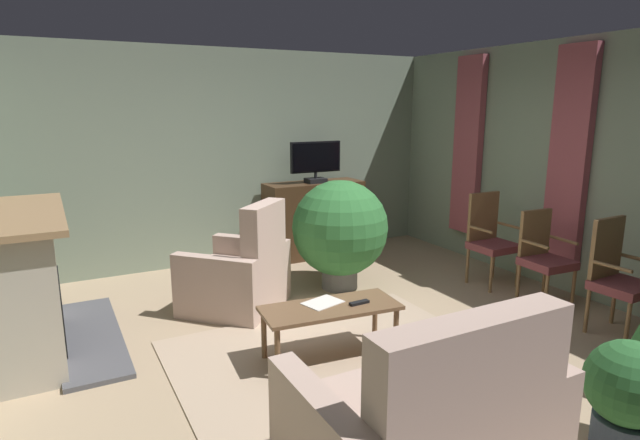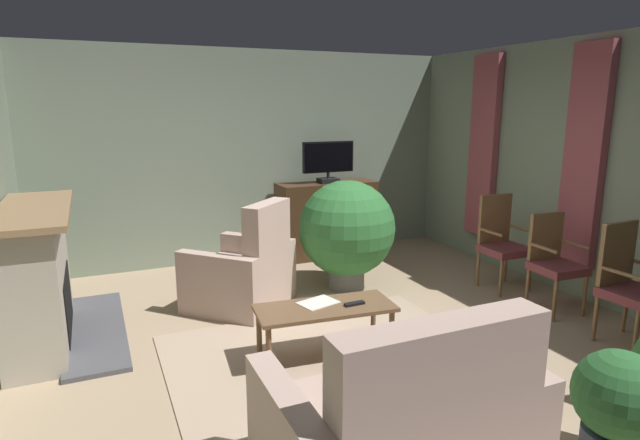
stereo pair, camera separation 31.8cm
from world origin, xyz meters
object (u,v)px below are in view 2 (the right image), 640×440
Objects in this scene: tv_cabinet at (326,221)px; potted_plant_tall_palm_by_window at (347,230)px; armchair_angled_to_table at (244,274)px; side_chair_mid_row at (628,282)px; side_chair_tucked_against_wall at (554,260)px; potted_plant_leafy_by_curtain at (618,403)px; tv_remote at (354,304)px; fireplace at (40,278)px; television at (328,161)px; coffee_table at (325,313)px; side_chair_nearest_door at (501,241)px; folded_newspaper at (318,303)px; sofa_floral at (403,425)px.

potted_plant_tall_palm_by_window is (-0.34, -1.30, 0.19)m from tv_cabinet.
armchair_angled_to_table is 3.49m from side_chair_mid_row.
potted_plant_leafy_by_curtain is (-1.51, -1.85, -0.14)m from side_chair_tucked_against_wall.
tv_remote is 0.14× the size of armchair_angled_to_table.
potted_plant_tall_palm_by_window reaches higher than potted_plant_leafy_by_curtain.
tv_cabinet is at bearing 23.19° from fireplace.
potted_plant_leafy_by_curtain is at bearing -68.24° from armchair_angled_to_table.
television is at bearing 115.35° from side_chair_tucked_against_wall.
coffee_table is 2.59m from side_chair_mid_row.
tv_remote is 0.16× the size of side_chair_nearest_door.
potted_plant_tall_palm_by_window is at bearing -116.56° from tv_remote.
folded_newspaper reaches higher than coffee_table.
tv_remote is (2.32, -1.35, -0.11)m from fireplace.
tv_remote reaches higher than folded_newspaper.
tv_remote is 0.25× the size of potted_plant_leafy_by_curtain.
side_chair_mid_row is 1.52× the size of potted_plant_leafy_by_curtain.
tv_cabinet is at bearing 41.38° from armchair_angled_to_table.
television is at bearing 64.93° from coffee_table.
sofa_floral is (1.89, -2.74, -0.23)m from fireplace.
side_chair_tucked_against_wall is 0.72m from side_chair_nearest_door.
side_chair_nearest_door is at bearing 89.87° from side_chair_mid_row.
television is 4.57m from potted_plant_leafy_by_curtain.
armchair_angled_to_table is at bearing -177.37° from potted_plant_tall_palm_by_window.
potted_plant_tall_palm_by_window reaches higher than armchair_angled_to_table.
tv_cabinet is 4.41m from sofa_floral.
folded_newspaper is 0.25× the size of potted_plant_tall_palm_by_window.
television is 2.37× the size of folded_newspaper.
side_chair_nearest_door is at bearing 59.70° from potted_plant_leafy_by_curtain.
folded_newspaper is (-1.26, -2.62, -0.03)m from tv_cabinet.
potted_plant_leafy_by_curtain is at bearing -88.59° from potted_plant_tall_palm_by_window.
side_chair_tucked_against_wall is at bearing -16.85° from folded_newspaper.
folded_newspaper is 1.56m from sofa_floral.
potted_plant_tall_palm_by_window is at bearing 2.63° from armchair_angled_to_table.
coffee_table is at bearing -122.47° from potted_plant_tall_palm_by_window.
coffee_table is 1.47m from sofa_floral.
tv_cabinet reaches higher than folded_newspaper.
sofa_floral is at bearing 70.86° from tv_remote.
side_chair_mid_row reaches higher than potted_plant_leafy_by_curtain.
armchair_angled_to_table is at bearing 142.65° from side_chair_mid_row.
side_chair_mid_row reaches higher than side_chair_tucked_against_wall.
fireplace is 1.35× the size of tv_cabinet.
tv_cabinet is at bearing 86.66° from potted_plant_leafy_by_curtain.
television is (-0.00, -0.05, 0.81)m from tv_cabinet.
side_chair_nearest_door is (2.25, 0.82, 0.08)m from tv_remote.
tv_remote reaches higher than coffee_table.
armchair_angled_to_table is 1.29× the size of side_chair_tucked_against_wall.
fireplace is 4.37m from potted_plant_leafy_by_curtain.
side_chair_mid_row is at bearing -90.49° from side_chair_tucked_against_wall.
side_chair_tucked_against_wall is 1.41× the size of potted_plant_leafy_by_curtain.
fireplace is at bearing -157.59° from television.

